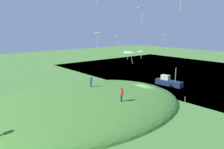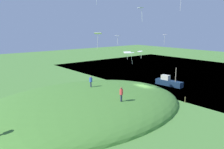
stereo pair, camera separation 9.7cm
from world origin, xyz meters
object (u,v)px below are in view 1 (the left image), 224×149
Objects in this scene: kite_9 at (132,54)px; person_near_shore at (91,80)px; boat_on_lake at (168,82)px; kite_12 at (127,53)px; kite_6 at (118,36)px; kite_0 at (165,35)px; person_watching_kites at (121,92)px; kite_4 at (98,34)px; mooring_post at (185,100)px; kite_3 at (140,52)px; kite_14 at (141,9)px.

person_near_shore is at bearing 15.93° from kite_9.
boat_on_lake is 9.31m from kite_9.
kite_12 reaches higher than person_near_shore.
kite_6 reaches higher than boat_on_lake.
kite_0 reaches higher than kite_12.
kite_12 is (-5.02, -4.35, 4.24)m from person_watching_kites.
person_watching_kites is at bearing 80.69° from kite_4.
boat_on_lake is at bearing -129.07° from mooring_post.
kite_9 is at bearing -127.34° from kite_3.
kite_4 is at bearing -31.65° from kite_3.
kite_12 is (6.82, 5.92, 1.15)m from kite_9.
kite_3 reaches higher than boat_on_lake.
kite_3 reaches higher than person_watching_kites.
kite_6 is 14.74m from kite_14.
kite_3 is 9.26m from kite_9.
kite_4 is at bearing 86.28° from boat_on_lake.
kite_3 reaches higher than person_near_shore.
person_near_shore is at bearing -37.04° from mooring_post.
kite_14 is at bearing 43.16° from kite_3.
boat_on_lake is 2.51× the size of kite_9.
kite_3 is 0.49× the size of kite_4.
kite_14 is (11.95, 5.35, 3.75)m from kite_0.
kite_4 reaches higher than kite_12.
kite_14 is at bearing 51.14° from person_near_shore.
kite_3 is at bearing -136.84° from kite_14.
kite_6 is at bearing 36.29° from person_watching_kites.
kite_14 reaches higher than boat_on_lake.
kite_0 is (-15.95, -6.20, 6.49)m from person_watching_kites.
kite_14 reaches higher than kite_6.
kite_4 reaches higher than person_watching_kites.
kite_12 is at bearing 40.98° from kite_9.
kite_6 is (-4.54, -10.31, 1.83)m from kite_3.
kite_6 is at bearing 42.28° from boat_on_lake.
kite_14 is (-4.00, -0.85, 10.24)m from person_watching_kites.
person_near_shore is at bearing 84.00° from boat_on_lake.
kite_0 is 2.01× the size of mooring_post.
kite_4 is (17.07, 0.21, 9.60)m from boat_on_lake.
kite_4 is at bearing 20.49° from kite_9.
person_watching_kites is 1.02× the size of kite_0.
kite_0 is 1.02× the size of kite_14.
kite_9 is at bearing 26.36° from person_watching_kites.
kite_3 reaches higher than kite_9.
kite_4 is at bearing -36.91° from mooring_post.
kite_12 reaches higher than kite_9.
kite_3 is (-6.14, 3.94, 4.14)m from person_near_shore.
kite_0 reaches higher than kite_6.
kite_0 is 8.77m from kite_6.
boat_on_lake is 3.10× the size of kite_0.
kite_14 is at bearing -18.46° from mooring_post.
person_near_shore is 0.71× the size of kite_4.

